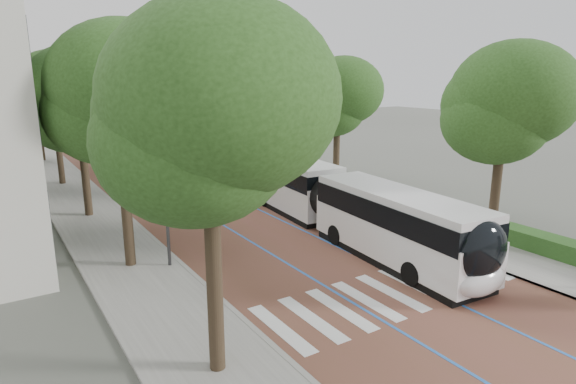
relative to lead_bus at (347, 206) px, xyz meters
The scene contains 19 objects.
ground 7.81m from the lead_bus, 112.52° to the right, with size 160.00×160.00×0.00m, color #51544C.
road 33.11m from the lead_bus, 95.08° to the left, with size 11.00×140.00×0.02m, color brown.
sidewalk_left 34.59m from the lead_bus, 107.56° to the left, with size 4.00×140.00×0.12m, color gray.
sidewalk_right 33.29m from the lead_bus, 82.09° to the left, with size 4.00×140.00×0.12m, color gray.
kerb_left 34.06m from the lead_bus, 104.51° to the left, with size 0.20×140.00×0.14m, color gray.
kerb_right 33.09m from the lead_bus, 85.36° to the left, with size 0.20×140.00×0.14m, color gray.
zebra_crossing 6.83m from the lead_bus, 114.23° to the right, with size 10.55×3.60×0.01m.
lane_line_left 33.29m from the lead_bus, 97.82° to the left, with size 0.12×126.00×0.01m, color blue.
lane_line_right 33.01m from the lead_bus, 92.30° to the left, with size 0.12×126.00×0.01m, color blue.
hedge 9.44m from the lead_bus, 48.82° to the right, with size 1.20×14.00×0.80m, color #1E4216.
streetlight_far 15.72m from the lead_bus, 76.12° to the left, with size 1.82×0.20×8.00m.
lamp_post_left 9.41m from the lead_bus, behind, with size 0.14×0.14×8.00m, color #323235.
trees_left 20.17m from the lead_bus, 122.26° to the left, with size 6.32×60.83×9.73m.
trees_right 14.62m from the lead_bus, 69.75° to the left, with size 5.66×47.28×9.26m.
lead_bus is the anchor object (origin of this frame).
bus_queued_0 16.36m from the lead_bus, 93.58° to the left, with size 2.88×12.46×3.20m.
bus_queued_1 28.57m from the lead_bus, 91.49° to the left, with size 3.07×12.50×3.20m.
bus_queued_2 42.00m from the lead_bus, 91.40° to the left, with size 2.86×12.46×3.20m.
bus_queued_3 55.20m from the lead_bus, 90.17° to the left, with size 3.25×12.52×3.20m.
Camera 1 is at (-12.30, -11.16, 8.16)m, focal length 30.00 mm.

